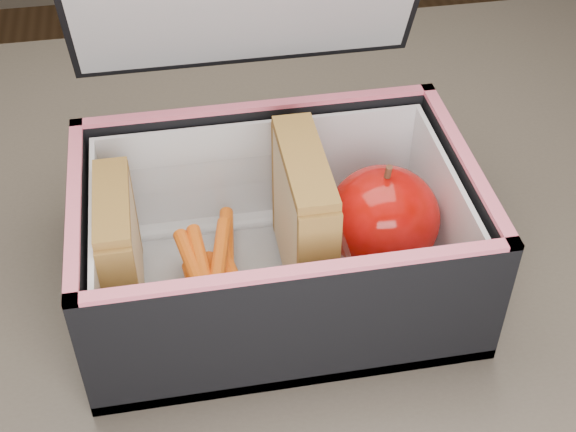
# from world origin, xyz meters

# --- Properties ---
(kitchen_table) EXTENTS (1.20, 0.80, 0.75)m
(kitchen_table) POSITION_xyz_m (0.00, 0.00, 0.66)
(kitchen_table) COLOR brown
(kitchen_table) RESTS_ON ground
(lunch_bag) EXTENTS (0.28, 0.26, 0.27)m
(lunch_bag) POSITION_xyz_m (-0.05, -0.02, 0.81)
(lunch_bag) COLOR black
(lunch_bag) RESTS_ON kitchen_table
(plastic_tub) EXTENTS (0.17, 0.12, 0.07)m
(plastic_tub) POSITION_xyz_m (-0.10, -0.02, 0.80)
(plastic_tub) COLOR white
(plastic_tub) RESTS_ON lunch_bag
(sandwich_left) EXTENTS (0.02, 0.09, 0.10)m
(sandwich_left) POSITION_xyz_m (-0.17, -0.02, 0.81)
(sandwich_left) COLOR #CFBC8A
(sandwich_left) RESTS_ON plastic_tub
(sandwich_right) EXTENTS (0.03, 0.10, 0.11)m
(sandwich_right) POSITION_xyz_m (-0.03, -0.02, 0.82)
(sandwich_right) COLOR #CFBC8A
(sandwich_right) RESTS_ON plastic_tub
(carrot_sticks) EXTENTS (0.06, 0.13, 0.03)m
(carrot_sticks) POSITION_xyz_m (-0.11, -0.04, 0.78)
(carrot_sticks) COLOR #F05513
(carrot_sticks) RESTS_ON plastic_tub
(paper_napkin) EXTENTS (0.09, 0.09, 0.01)m
(paper_napkin) POSITION_xyz_m (0.02, -0.02, 0.77)
(paper_napkin) COLOR white
(paper_napkin) RESTS_ON lunch_bag
(red_apple) EXTENTS (0.09, 0.09, 0.09)m
(red_apple) POSITION_xyz_m (0.03, -0.02, 0.81)
(red_apple) COLOR #940800
(red_apple) RESTS_ON paper_napkin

